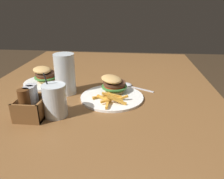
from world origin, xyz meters
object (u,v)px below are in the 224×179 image
object	(u,v)px
juice_glass	(55,102)
meal_plate_far	(45,78)
spoon	(128,85)
condiment_caddy	(30,105)
beer_glass	(65,75)
meal_plate_near	(113,91)

from	to	relation	value
juice_glass	meal_plate_far	bearing A→B (deg)	27.37
spoon	condiment_caddy	distance (m)	0.49
beer_glass	condiment_caddy	world-z (taller)	beer_glass
meal_plate_near	condiment_caddy	world-z (taller)	condiment_caddy
beer_glass	juice_glass	distance (m)	0.22
juice_glass	meal_plate_far	size ratio (longest dim) A/B	0.74
meal_plate_near	spoon	size ratio (longest dim) A/B	1.64
condiment_caddy	spoon	bearing A→B (deg)	-44.80
juice_glass	condiment_caddy	world-z (taller)	juice_glass
meal_plate_near	juice_glass	bearing A→B (deg)	135.64
meal_plate_far	condiment_caddy	bearing A→B (deg)	-166.73
juice_glass	spoon	distance (m)	0.42
beer_glass	meal_plate_far	xyz separation A→B (m)	(0.11, 0.14, -0.05)
beer_glass	meal_plate_far	size ratio (longest dim) A/B	0.81
meal_plate_far	condiment_caddy	world-z (taller)	condiment_caddy
beer_glass	spoon	size ratio (longest dim) A/B	1.09
beer_glass	juice_glass	world-z (taller)	beer_glass
beer_glass	meal_plate_far	bearing A→B (deg)	52.84
beer_glass	juice_glass	size ratio (longest dim) A/B	1.10
spoon	beer_glass	bearing A→B (deg)	50.07
spoon	meal_plate_far	xyz separation A→B (m)	(-0.00, 0.42, 0.02)
beer_glass	condiment_caddy	xyz separation A→B (m)	(-0.23, 0.06, -0.04)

